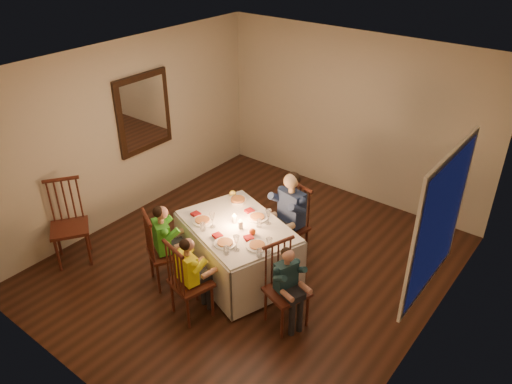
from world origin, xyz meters
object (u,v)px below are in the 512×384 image
Objects in this scene: chair_near_right at (193,313)px; serving_bowl at (238,201)px; chair_end at (286,322)px; child_green at (169,281)px; dining_table at (237,240)px; chair_adult at (288,255)px; chair_near_left at (169,281)px; adult at (288,255)px; child_teal at (286,322)px; chair_extra at (77,259)px; child_yellow at (193,313)px.

serving_bowl is at bearing -60.23° from chair_near_right.
child_green is at bearing 120.54° from chair_end.
dining_table is at bearing -105.16° from child_green.
chair_near_left is (-0.88, -1.37, 0.00)m from chair_adult.
adult reaches higher than chair_near_left.
child_teal is at bearing -45.38° from chair_adult.
serving_bowl is at bearing -76.98° from child_green.
adult is at bearing 87.73° from dining_table.
chair_near_left is at bearing 117.52° from child_green.
chair_near_right is at bearing -49.12° from chair_extra.
adult is at bearing -95.29° from chair_near_left.
adult is 1.04m from serving_bowl.
chair_end is 1.69m from serving_bowl.
child_green is at bearing -62.48° from chair_near_left.
chair_extra is at bearing 124.27° from child_teal.
chair_end is at bearing -141.20° from child_green.
dining_table is 1.02m from chair_near_right.
dining_table is at bearing 90.50° from child_teal.
child_green is at bearing -111.65° from adult.
chair_near_right is at bearing -87.42° from adult.
child_teal is 1.69m from serving_bowl.
chair_near_left is 0.98× the size of child_yellow.
child_yellow is (0.04, -0.87, -0.54)m from dining_table.
chair_end is at bearing -136.58° from chair_near_right.
chair_extra is 2.85m from adult.
child_yellow is at bearing -0.00° from chair_near_right.
serving_bowl is (-0.37, 1.27, 0.78)m from child_yellow.
chair_near_right is 0.93× the size of child_green.
chair_near_right is at bearing -73.83° from serving_bowl.
chair_end is at bearing -45.38° from adult.
child_yellow reaches higher than chair_near_left.
chair_near_right is 1.08m from chair_end.
serving_bowl is (-0.37, 1.27, 0.78)m from chair_near_right.
chair_adult is 2.85m from chair_extra.
chair_adult is at bearing -123.84° from adult.
chair_near_left and chair_near_right have the same top height.
child_green is at bearing -104.50° from serving_bowl.
adult is 5.45× the size of serving_bowl.
serving_bowl reaches higher than child_yellow.
chair_extra reaches higher than child_green.
serving_bowl reaches higher than chair_end.
serving_bowl is (-0.32, 0.41, 0.24)m from dining_table.
chair_extra is at bearing -128.96° from adult.
child_green reaches higher than chair_end.
chair_extra reaches higher than chair_adult.
child_teal is at bearing -136.58° from child_yellow.
chair_near_right is at bearing -87.42° from chair_adult.
chair_extra is 2.98m from child_teal.
adult is at bearing -84.98° from child_yellow.
adult is at bearing 52.71° from child_teal.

